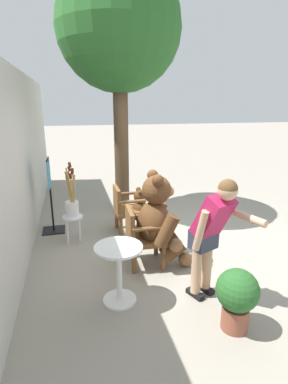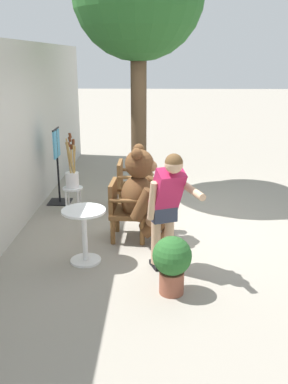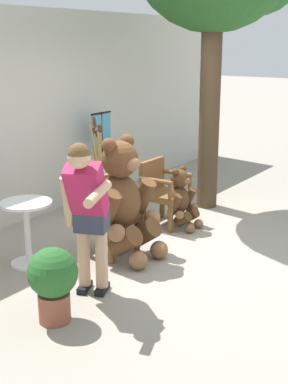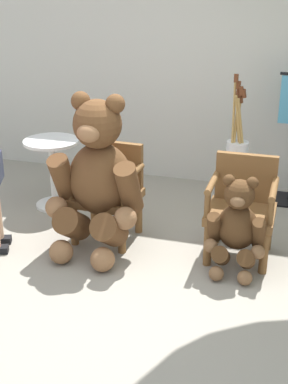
{
  "view_description": "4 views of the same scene",
  "coord_description": "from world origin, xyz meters",
  "px_view_note": "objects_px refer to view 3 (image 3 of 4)",
  "views": [
    {
      "loc": [
        -4.45,
        1.61,
        2.27
      ],
      "look_at": [
        0.28,
        0.44,
        0.84
      ],
      "focal_mm": 28.0,
      "sensor_mm": 36.0,
      "label": 1
    },
    {
      "loc": [
        -6.41,
        0.24,
        2.56
      ],
      "look_at": [
        -0.39,
        0.42,
        0.64
      ],
      "focal_mm": 40.0,
      "sensor_mm": 36.0,
      "label": 2
    },
    {
      "loc": [
        -5.14,
        -2.98,
        2.37
      ],
      "look_at": [
        0.0,
        0.58,
        0.6
      ],
      "focal_mm": 50.0,
      "sensor_mm": 36.0,
      "label": 3
    },
    {
      "loc": [
        1.02,
        -3.49,
        2.29
      ],
      "look_at": [
        -0.14,
        0.28,
        0.65
      ],
      "focal_mm": 50.0,
      "sensor_mm": 36.0,
      "label": 4
    }
  ],
  "objects_px": {
    "person_visitor": "(87,206)",
    "potted_plant": "(53,279)",
    "brush_bucket": "(97,169)",
    "wooden_chair_right": "(162,190)",
    "white_stool": "(98,190)",
    "round_side_table": "(27,226)",
    "clothing_display_stand": "(102,155)",
    "teddy_bear_large": "(123,199)",
    "teddy_bear_small": "(181,198)",
    "wooden_chair_left": "(106,214)"
  },
  "relations": [
    {
      "from": "wooden_chair_left",
      "to": "clothing_display_stand",
      "type": "xyz_separation_m",
      "value": [
        1.56,
        1.32,
        0.26
      ]
    },
    {
      "from": "person_visitor",
      "to": "wooden_chair_left",
      "type": "bearing_deg",
      "value": 30.52
    },
    {
      "from": "teddy_bear_small",
      "to": "clothing_display_stand",
      "type": "xyz_separation_m",
      "value": [
        0.36,
        1.6,
        0.32
      ]
    },
    {
      "from": "teddy_bear_small",
      "to": "white_stool",
      "type": "distance_m",
      "value": 1.25
    },
    {
      "from": "wooden_chair_right",
      "to": "teddy_bear_small",
      "type": "height_order",
      "value": "wooden_chair_right"
    },
    {
      "from": "wooden_chair_right",
      "to": "white_stool",
      "type": "relative_size",
      "value": 1.87
    },
    {
      "from": "wooden_chair_right",
      "to": "brush_bucket",
      "type": "relative_size",
      "value": 0.92
    },
    {
      "from": "wooden_chair_right",
      "to": "potted_plant",
      "type": "bearing_deg",
      "value": -166.84
    },
    {
      "from": "teddy_bear_small",
      "to": "potted_plant",
      "type": "distance_m",
      "value": 2.75
    },
    {
      "from": "wooden_chair_left",
      "to": "white_stool",
      "type": "xyz_separation_m",
      "value": [
        1.01,
        0.95,
        -0.11
      ]
    },
    {
      "from": "potted_plant",
      "to": "clothing_display_stand",
      "type": "bearing_deg",
      "value": 32.31
    },
    {
      "from": "brush_bucket",
      "to": "wooden_chair_left",
      "type": "bearing_deg",
      "value": -136.7
    },
    {
      "from": "round_side_table",
      "to": "person_visitor",
      "type": "bearing_deg",
      "value": -100.92
    },
    {
      "from": "person_visitor",
      "to": "brush_bucket",
      "type": "height_order",
      "value": "person_visitor"
    },
    {
      "from": "wooden_chair_left",
      "to": "clothing_display_stand",
      "type": "relative_size",
      "value": 0.63
    },
    {
      "from": "round_side_table",
      "to": "white_stool",
      "type": "bearing_deg",
      "value": 15.39
    },
    {
      "from": "brush_bucket",
      "to": "teddy_bear_small",
      "type": "bearing_deg",
      "value": -81.33
    },
    {
      "from": "potted_plant",
      "to": "brush_bucket",
      "type": "bearing_deg",
      "value": 32.05
    },
    {
      "from": "person_visitor",
      "to": "teddy_bear_small",
      "type": "bearing_deg",
      "value": 7.72
    },
    {
      "from": "person_visitor",
      "to": "potted_plant",
      "type": "bearing_deg",
      "value": -174.16
    },
    {
      "from": "teddy_bear_small",
      "to": "clothing_display_stand",
      "type": "relative_size",
      "value": 0.6
    },
    {
      "from": "round_side_table",
      "to": "wooden_chair_left",
      "type": "bearing_deg",
      "value": -30.31
    },
    {
      "from": "white_stool",
      "to": "potted_plant",
      "type": "height_order",
      "value": "potted_plant"
    },
    {
      "from": "person_visitor",
      "to": "round_side_table",
      "type": "xyz_separation_m",
      "value": [
        0.2,
        1.04,
        -0.46
      ]
    },
    {
      "from": "person_visitor",
      "to": "white_stool",
      "type": "height_order",
      "value": "person_visitor"
    },
    {
      "from": "wooden_chair_right",
      "to": "person_visitor",
      "type": "xyz_separation_m",
      "value": [
        -2.18,
        -0.58,
        0.45
      ]
    },
    {
      "from": "teddy_bear_small",
      "to": "person_visitor",
      "type": "xyz_separation_m",
      "value": [
        -2.19,
        -0.3,
        0.51
      ]
    },
    {
      "from": "white_stool",
      "to": "round_side_table",
      "type": "distance_m",
      "value": 1.87
    },
    {
      "from": "round_side_table",
      "to": "clothing_display_stand",
      "type": "distance_m",
      "value": 2.51
    },
    {
      "from": "wooden_chair_left",
      "to": "teddy_bear_small",
      "type": "bearing_deg",
      "value": -13.41
    },
    {
      "from": "round_side_table",
      "to": "brush_bucket",
      "type": "bearing_deg",
      "value": 15.32
    },
    {
      "from": "teddy_bear_small",
      "to": "brush_bucket",
      "type": "height_order",
      "value": "brush_bucket"
    },
    {
      "from": "clothing_display_stand",
      "to": "teddy_bear_large",
      "type": "bearing_deg",
      "value": -134.91
    },
    {
      "from": "wooden_chair_left",
      "to": "teddy_bear_small",
      "type": "relative_size",
      "value": 1.06
    },
    {
      "from": "teddy_bear_large",
      "to": "round_side_table",
      "type": "relative_size",
      "value": 1.92
    },
    {
      "from": "potted_plant",
      "to": "clothing_display_stand",
      "type": "height_order",
      "value": "clothing_display_stand"
    },
    {
      "from": "teddy_bear_large",
      "to": "round_side_table",
      "type": "bearing_deg",
      "value": 137.47
    },
    {
      "from": "clothing_display_stand",
      "to": "wooden_chair_right",
      "type": "bearing_deg",
      "value": -105.41
    },
    {
      "from": "person_visitor",
      "to": "round_side_table",
      "type": "distance_m",
      "value": 1.16
    },
    {
      "from": "brush_bucket",
      "to": "clothing_display_stand",
      "type": "relative_size",
      "value": 0.68
    },
    {
      "from": "wooden_chair_left",
      "to": "wooden_chair_right",
      "type": "bearing_deg",
      "value": 0.0
    },
    {
      "from": "wooden_chair_right",
      "to": "teddy_bear_large",
      "type": "bearing_deg",
      "value": -168.0
    },
    {
      "from": "round_side_table",
      "to": "clothing_display_stand",
      "type": "relative_size",
      "value": 0.53
    },
    {
      "from": "person_visitor",
      "to": "potted_plant",
      "type": "relative_size",
      "value": 2.25
    },
    {
      "from": "potted_plant",
      "to": "clothing_display_stand",
      "type": "xyz_separation_m",
      "value": [
        3.09,
        1.95,
        0.32
      ]
    },
    {
      "from": "wooden_chair_left",
      "to": "brush_bucket",
      "type": "xyz_separation_m",
      "value": [
        1.01,
        0.95,
        0.21
      ]
    },
    {
      "from": "wooden_chair_left",
      "to": "white_stool",
      "type": "height_order",
      "value": "wooden_chair_left"
    },
    {
      "from": "teddy_bear_small",
      "to": "teddy_bear_large",
      "type": "bearing_deg",
      "value": 178.59
    },
    {
      "from": "person_visitor",
      "to": "teddy_bear_large",
      "type": "bearing_deg",
      "value": 18.38
    },
    {
      "from": "clothing_display_stand",
      "to": "round_side_table",
      "type": "bearing_deg",
      "value": -159.96
    }
  ]
}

